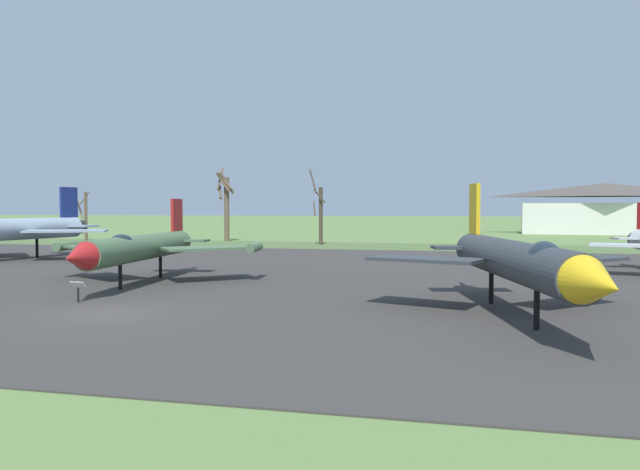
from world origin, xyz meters
name	(u,v)px	position (x,y,z in m)	size (l,w,h in m)	color
ground_plane	(109,314)	(0.00, 0.00, 0.00)	(600.00, 600.00, 0.00)	#607F42
asphalt_apron	(241,275)	(0.00, 13.89, 0.03)	(92.79, 46.30, 0.05)	#383533
grass_verge_strip	(340,246)	(0.00, 43.04, 0.03)	(152.79, 12.00, 0.06)	#4F6738
jet_fighter_front_left	(516,260)	(14.80, 2.47, 2.12)	(10.22, 15.17, 5.09)	#33383D
jet_fighter_rear_left	(141,247)	(-3.41, 8.35, 1.96)	(11.60, 14.01, 4.54)	#4C6B47
info_placard_rear_left	(78,289)	(-2.62, 1.90, 0.61)	(0.67, 0.31, 0.93)	black
bare_tree_far_left	(84,213)	(-31.91, 45.24, 3.38)	(2.28, 2.81, 6.30)	brown
bare_tree_left_of_center	(226,202)	(-15.32, 49.14, 4.75)	(2.46, 2.14, 8.89)	brown
bare_tree_center	(320,212)	(-2.50, 44.21, 3.57)	(2.06, 1.89, 8.20)	#42382D
visitor_building	(604,209)	(33.34, 82.63, 3.81)	(25.88, 10.49, 7.85)	silver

